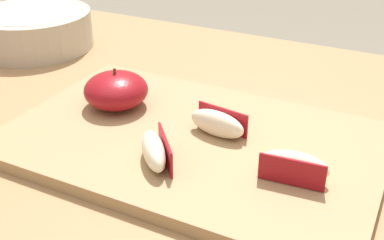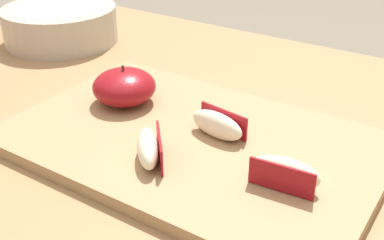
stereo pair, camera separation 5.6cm
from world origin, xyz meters
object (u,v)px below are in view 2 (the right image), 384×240
at_px(apple_half_skin_up, 124,87).
at_px(apple_wedge_middle, 285,172).
at_px(ceramic_fruit_bowl, 60,23).
at_px(apple_wedge_left, 149,148).
at_px(apple_wedge_front, 218,125).
at_px(cutting_board, 192,141).

bearing_deg(apple_half_skin_up, apple_wedge_middle, -12.54).
height_order(apple_half_skin_up, ceramic_fruit_bowl, apple_half_skin_up).
relative_size(apple_half_skin_up, apple_wedge_left, 1.21).
relative_size(apple_half_skin_up, apple_wedge_front, 1.14).
bearing_deg(apple_half_skin_up, ceramic_fruit_bowl, 151.25).
xyz_separation_m(cutting_board, apple_wedge_left, (-0.01, -0.07, 0.02)).
bearing_deg(apple_wedge_left, apple_half_skin_up, 140.28).
height_order(cutting_board, apple_wedge_left, apple_wedge_left).
relative_size(apple_wedge_left, apple_wedge_middle, 0.95).
height_order(cutting_board, apple_half_skin_up, apple_half_skin_up).
height_order(apple_wedge_middle, ceramic_fruit_bowl, ceramic_fruit_bowl).
bearing_deg(ceramic_fruit_bowl, apple_wedge_middle, -21.54).
bearing_deg(cutting_board, apple_wedge_front, 28.53).
xyz_separation_m(cutting_board, apple_half_skin_up, (-0.12, 0.02, 0.03)).
xyz_separation_m(cutting_board, ceramic_fruit_bowl, (-0.40, 0.18, 0.03)).
distance_m(apple_wedge_front, ceramic_fruit_bowl, 0.46).
bearing_deg(apple_wedge_front, cutting_board, -151.47).
bearing_deg(cutting_board, apple_half_skin_up, 168.99).
height_order(apple_wedge_left, ceramic_fruit_bowl, ceramic_fruit_bowl).
distance_m(cutting_board, apple_wedge_middle, 0.14).
bearing_deg(apple_wedge_left, cutting_board, 82.85).
height_order(cutting_board, apple_wedge_front, apple_wedge_front).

